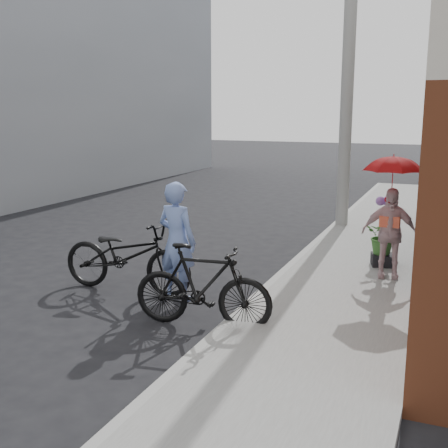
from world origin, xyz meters
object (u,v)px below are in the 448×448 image
Objects in this scene: officer at (177,241)px; planter at (383,260)px; bike_left at (127,256)px; utility_pole at (348,75)px; kimono_woman at (389,233)px; bike_right at (203,286)px.

officer reaches higher than planter.
bike_left is 5.77× the size of planter.
utility_pole is 3.23× the size of bike_left.
planter is (1.33, -3.24, -3.28)m from utility_pole.
officer reaches higher than bike_left.
utility_pole is 18.66× the size of planter.
kimono_woman is at bearing -77.65° from planter.
bike_left is at bearing -143.70° from planter.
kimono_woman is at bearing -69.25° from utility_pole.
officer is 0.81× the size of bike_left.
kimono_woman is (3.66, 1.91, 0.27)m from bike_left.
bike_left is (-2.18, -5.81, -2.93)m from utility_pole.
utility_pole is 6.52m from officer.
bike_left is (-0.88, 0.02, -0.31)m from officer.
utility_pole is at bearing 101.76° from kimono_woman.
bike_right is 3.42m from kimono_woman.
utility_pole is 7.32m from bike_right.
bike_right reaches higher than planter.
officer reaches higher than kimono_woman.
bike_left is at bearing 54.97° from bike_right.
utility_pole is 4.84× the size of kimono_woman.
officer is 4.68× the size of planter.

